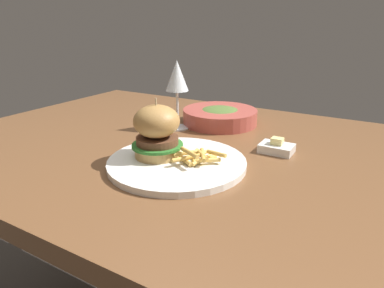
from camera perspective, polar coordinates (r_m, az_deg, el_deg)
name	(u,v)px	position (r m, az deg, el deg)	size (l,w,h in m)	color
dining_table	(214,179)	(0.87, 3.74, -5.79)	(1.45, 0.90, 0.74)	brown
main_plate	(177,163)	(0.74, -2.52, -3.12)	(0.30, 0.30, 0.01)	white
burger_sandwich	(157,131)	(0.74, -5.86, 2.16)	(0.11, 0.11, 0.13)	tan
fries_pile	(197,156)	(0.72, 0.90, -2.09)	(0.10, 0.11, 0.03)	#EABC5B
wine_glass	(177,78)	(0.96, -2.52, 10.86)	(0.06, 0.06, 0.19)	silver
butter_dish	(277,148)	(0.83, 13.92, -0.59)	(0.08, 0.06, 0.04)	white
soup_bowl	(220,116)	(1.04, 4.66, 4.71)	(0.22, 0.22, 0.05)	#B24C42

